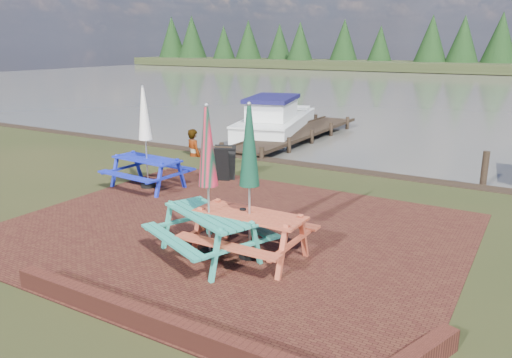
{
  "coord_description": "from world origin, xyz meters",
  "views": [
    {
      "loc": [
        5.29,
        -6.96,
        3.73
      ],
      "look_at": [
        0.25,
        1.61,
        1.0
      ],
      "focal_mm": 35.0,
      "sensor_mm": 36.0,
      "label": 1
    }
  ],
  "objects_px": {
    "picnic_table_teal": "(209,206)",
    "picnic_table_red": "(249,206)",
    "chalkboard": "(222,163)",
    "person": "(193,129)",
    "jetty": "(297,134)",
    "picnic_table_blue": "(146,154)",
    "boat_jetty": "(275,122)"
  },
  "relations": [
    {
      "from": "picnic_table_teal",
      "to": "jetty",
      "type": "height_order",
      "value": "picnic_table_teal"
    },
    {
      "from": "picnic_table_teal",
      "to": "picnic_table_blue",
      "type": "xyz_separation_m",
      "value": [
        -3.98,
        2.76,
        -0.02
      ]
    },
    {
      "from": "picnic_table_blue",
      "to": "person",
      "type": "height_order",
      "value": "picnic_table_blue"
    },
    {
      "from": "picnic_table_teal",
      "to": "picnic_table_red",
      "type": "xyz_separation_m",
      "value": [
        0.64,
        0.32,
        0.01
      ]
    },
    {
      "from": "picnic_table_blue",
      "to": "picnic_table_teal",
      "type": "bearing_deg",
      "value": -30.18
    },
    {
      "from": "boat_jetty",
      "to": "chalkboard",
      "type": "bearing_deg",
      "value": -86.48
    },
    {
      "from": "picnic_table_teal",
      "to": "jetty",
      "type": "relative_size",
      "value": 0.3
    },
    {
      "from": "chalkboard",
      "to": "boat_jetty",
      "type": "xyz_separation_m",
      "value": [
        -2.54,
        7.87,
        -0.13
      ]
    },
    {
      "from": "picnic_table_red",
      "to": "picnic_table_teal",
      "type": "bearing_deg",
      "value": -153.35
    },
    {
      "from": "picnic_table_blue",
      "to": "person",
      "type": "relative_size",
      "value": 1.47
    },
    {
      "from": "picnic_table_teal",
      "to": "chalkboard",
      "type": "bearing_deg",
      "value": 145.02
    },
    {
      "from": "picnic_table_red",
      "to": "jetty",
      "type": "distance_m",
      "value": 12.08
    },
    {
      "from": "picnic_table_blue",
      "to": "boat_jetty",
      "type": "bearing_deg",
      "value": 102.18
    },
    {
      "from": "picnic_table_teal",
      "to": "picnic_table_red",
      "type": "bearing_deg",
      "value": 49.94
    },
    {
      "from": "picnic_table_teal",
      "to": "person",
      "type": "distance_m",
      "value": 8.35
    },
    {
      "from": "jetty",
      "to": "chalkboard",
      "type": "bearing_deg",
      "value": -80.71
    },
    {
      "from": "chalkboard",
      "to": "boat_jetty",
      "type": "bearing_deg",
      "value": 87.17
    },
    {
      "from": "picnic_table_red",
      "to": "picnic_table_blue",
      "type": "distance_m",
      "value": 5.22
    },
    {
      "from": "boat_jetty",
      "to": "person",
      "type": "xyz_separation_m",
      "value": [
        -0.05,
        -5.74,
        0.53
      ]
    },
    {
      "from": "picnic_table_red",
      "to": "person",
      "type": "relative_size",
      "value": 1.52
    },
    {
      "from": "picnic_table_teal",
      "to": "boat_jetty",
      "type": "distance_m",
      "value": 13.3
    },
    {
      "from": "chalkboard",
      "to": "jetty",
      "type": "xyz_separation_m",
      "value": [
        -1.17,
        7.16,
        -0.39
      ]
    },
    {
      "from": "boat_jetty",
      "to": "person",
      "type": "height_order",
      "value": "person"
    },
    {
      "from": "picnic_table_teal",
      "to": "chalkboard",
      "type": "relative_size",
      "value": 2.81
    },
    {
      "from": "chalkboard",
      "to": "jetty",
      "type": "bearing_deg",
      "value": 78.55
    },
    {
      "from": "boat_jetty",
      "to": "picnic_table_red",
      "type": "bearing_deg",
      "value": -78.08
    },
    {
      "from": "chalkboard",
      "to": "picnic_table_red",
      "type": "bearing_deg",
      "value": -71.01
    },
    {
      "from": "person",
      "to": "chalkboard",
      "type": "bearing_deg",
      "value": 164.93
    },
    {
      "from": "picnic_table_blue",
      "to": "boat_jetty",
      "type": "distance_m",
      "value": 9.55
    },
    {
      "from": "chalkboard",
      "to": "jetty",
      "type": "height_order",
      "value": "chalkboard"
    },
    {
      "from": "boat_jetty",
      "to": "person",
      "type": "distance_m",
      "value": 5.77
    },
    {
      "from": "picnic_table_teal",
      "to": "person",
      "type": "height_order",
      "value": "picnic_table_teal"
    }
  ]
}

